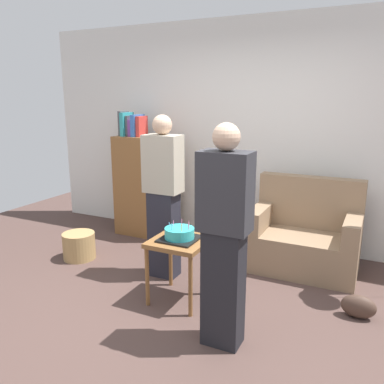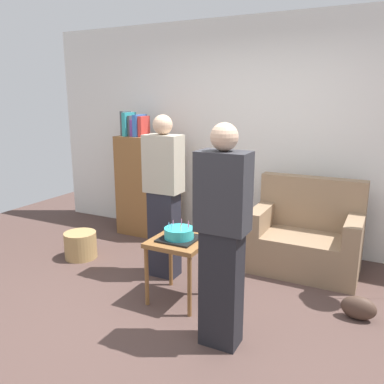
% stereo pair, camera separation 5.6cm
% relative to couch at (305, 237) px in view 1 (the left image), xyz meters
% --- Properties ---
extents(ground_plane, '(8.00, 8.00, 0.00)m').
position_rel_couch_xyz_m(ground_plane, '(-0.71, -1.48, -0.34)').
color(ground_plane, '#4C3833').
extents(wall_back, '(6.00, 0.10, 2.70)m').
position_rel_couch_xyz_m(wall_back, '(-0.71, 0.57, 1.01)').
color(wall_back, silver).
rests_on(wall_back, ground_plane).
extents(couch, '(1.10, 0.70, 0.96)m').
position_rel_couch_xyz_m(couch, '(0.00, 0.00, 0.00)').
color(couch, '#8C7054').
rests_on(couch, ground_plane).
extents(bookshelf, '(0.80, 0.36, 1.61)m').
position_rel_couch_xyz_m(bookshelf, '(-2.09, 0.17, 0.34)').
color(bookshelf, brown).
rests_on(bookshelf, ground_plane).
extents(side_table, '(0.48, 0.48, 0.58)m').
position_rel_couch_xyz_m(side_table, '(-0.87, -1.19, 0.15)').
color(side_table, brown).
rests_on(side_table, ground_plane).
extents(birthday_cake, '(0.32, 0.32, 0.17)m').
position_rel_couch_xyz_m(birthday_cake, '(-0.87, -1.19, 0.29)').
color(birthday_cake, black).
rests_on(birthday_cake, side_table).
extents(person_blowing_candles, '(0.36, 0.22, 1.63)m').
position_rel_couch_xyz_m(person_blowing_candles, '(-1.25, -0.81, 0.49)').
color(person_blowing_candles, '#23232D').
rests_on(person_blowing_candles, ground_plane).
extents(person_holding_cake, '(0.36, 0.22, 1.63)m').
position_rel_couch_xyz_m(person_holding_cake, '(-0.29, -1.62, 0.49)').
color(person_holding_cake, black).
rests_on(person_holding_cake, ground_plane).
extents(wicker_basket, '(0.36, 0.36, 0.30)m').
position_rel_couch_xyz_m(wicker_basket, '(-2.33, -0.86, -0.19)').
color(wicker_basket, '#A88451').
rests_on(wicker_basket, ground_plane).
extents(handbag, '(0.28, 0.14, 0.20)m').
position_rel_couch_xyz_m(handbag, '(0.61, -0.81, -0.24)').
color(handbag, '#473328').
rests_on(handbag, ground_plane).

